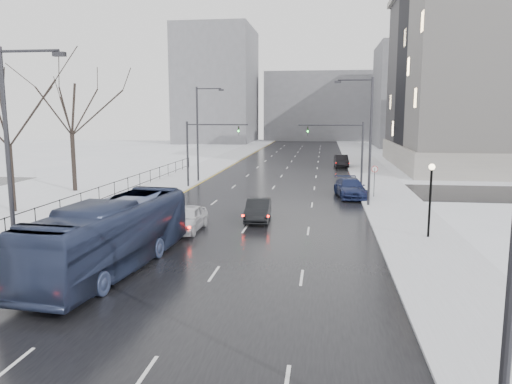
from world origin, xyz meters
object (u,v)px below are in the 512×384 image
at_px(sedan_right_far, 350,188).
at_px(no_uturn_sign, 375,172).
at_px(tree_park_e, 75,192).
at_px(sedan_right_near, 258,210).
at_px(mast_signal_right, 351,148).
at_px(streetlight_r_mid, 368,135).
at_px(tree_park_d, 14,213).
at_px(sedan_center_near, 187,218).
at_px(streetlight_r_near, 505,207).
at_px(mast_signal_left, 198,146).
at_px(bus, 112,236).
at_px(streetlight_l_far, 200,129).
at_px(lamppost_r_mid, 431,190).
at_px(sedan_right_distant, 341,161).
at_px(streetlight_l_near, 13,153).

bearing_deg(sedan_right_far, no_uturn_sign, -13.43).
bearing_deg(tree_park_e, sedan_right_near, -29.13).
bearing_deg(mast_signal_right, streetlight_r_mid, -84.00).
distance_m(tree_park_d, no_uturn_sign, 28.88).
height_order(no_uturn_sign, sedan_center_near, no_uturn_sign).
bearing_deg(streetlight_r_near, tree_park_e, 127.79).
relative_size(sedan_right_near, sedan_right_far, 0.79).
bearing_deg(tree_park_d, streetlight_r_mid, 13.01).
bearing_deg(streetlight_r_near, sedan_right_near, 108.01).
distance_m(mast_signal_left, bus, 26.33).
xyz_separation_m(tree_park_d, sedan_right_far, (25.00, 10.19, 0.86)).
bearing_deg(sedan_center_near, streetlight_l_far, 103.04).
xyz_separation_m(lamppost_r_mid, sedan_center_near, (-14.50, 0.02, -2.12)).
bearing_deg(mast_signal_right, bus, -114.92).
distance_m(streetlight_l_far, bus, 30.54).
relative_size(tree_park_e, streetlight_r_mid, 1.35).
bearing_deg(sedan_right_near, bus, -117.15).
bearing_deg(sedan_right_distant, sedan_right_near, -103.52).
xyz_separation_m(streetlight_r_near, mast_signal_right, (-0.84, 38.00, -1.51)).
bearing_deg(streetlight_r_mid, sedan_right_distant, 91.92).
relative_size(streetlight_r_mid, no_uturn_sign, 3.70).
distance_m(streetlight_l_far, mast_signal_left, 4.36).
bearing_deg(tree_park_d, no_uturn_sign, 20.32).
bearing_deg(tree_park_d, streetlight_r_near, -42.75).
relative_size(streetlight_l_near, sedan_right_distant, 2.01).
bearing_deg(bus, sedan_right_near, 70.64).
bearing_deg(streetlight_l_far, sedan_center_near, -78.01).
bearing_deg(streetlight_r_mid, bus, -125.61).
bearing_deg(mast_signal_right, sedan_center_near, -121.05).
bearing_deg(mast_signal_left, sedan_right_distant, 55.20).
height_order(tree_park_e, sedan_right_far, tree_park_e).
relative_size(tree_park_e, streetlight_l_near, 1.35).
relative_size(streetlight_r_near, sedan_right_near, 2.23).
relative_size(tree_park_d, bus, 1.05).
height_order(streetlight_r_mid, sedan_right_far, streetlight_r_mid).
xyz_separation_m(tree_park_e, no_uturn_sign, (27.40, 0.00, 2.30)).
height_order(tree_park_d, streetlight_r_mid, streetlight_r_mid).
distance_m(streetlight_r_near, streetlight_l_far, 45.06).
xyz_separation_m(no_uturn_sign, sedan_right_near, (-8.70, -10.42, -1.52)).
relative_size(sedan_center_near, sedan_right_near, 1.03).
xyz_separation_m(tree_park_d, streetlight_l_near, (9.63, -14.00, 5.62)).
height_order(sedan_center_near, sedan_right_distant, sedan_right_distant).
relative_size(streetlight_l_near, mast_signal_right, 1.54).
relative_size(mast_signal_left, bus, 0.55).
bearing_deg(tree_park_e, streetlight_l_far, 38.57).
bearing_deg(tree_park_d, streetlight_l_near, -55.47).
relative_size(tree_park_e, mast_signal_left, 2.08).
bearing_deg(bus, sedan_center_near, 85.95).
bearing_deg(tree_park_e, bus, -58.77).
relative_size(lamppost_r_mid, sedan_right_far, 0.76).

